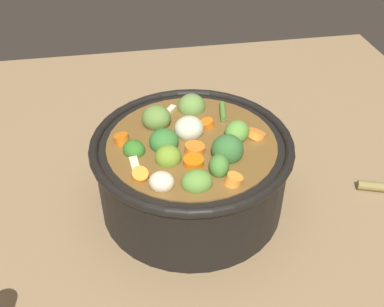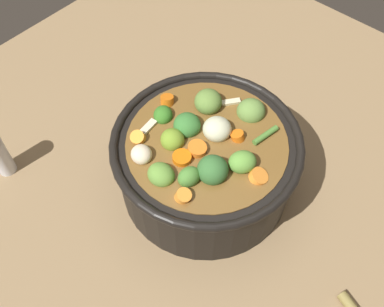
% 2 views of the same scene
% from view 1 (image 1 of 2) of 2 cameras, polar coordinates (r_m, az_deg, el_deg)
% --- Properties ---
extents(ground_plane, '(1.10, 1.10, 0.00)m').
position_cam_1_polar(ground_plane, '(0.71, -0.03, -6.03)').
color(ground_plane, '#8C704C').
extents(cooking_pot, '(0.29, 0.29, 0.15)m').
position_cam_1_polar(cooking_pot, '(0.67, -0.05, -2.04)').
color(cooking_pot, black).
rests_on(cooking_pot, ground_plane).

